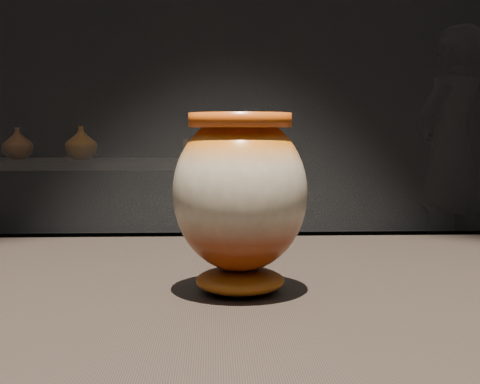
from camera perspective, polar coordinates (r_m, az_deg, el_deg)
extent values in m
cube|color=black|center=(5.76, -3.57, 10.54)|extent=(8.00, 3.20, 0.04)
cube|color=black|center=(0.77, -11.54, -10.36)|extent=(2.00, 0.80, 0.05)
ellipsoid|color=maroon|center=(0.76, 0.00, -7.55)|extent=(0.11, 0.11, 0.03)
ellipsoid|color=beige|center=(0.74, 0.00, -0.09)|extent=(0.16, 0.16, 0.18)
cylinder|color=orange|center=(0.74, 0.00, 6.15)|extent=(0.12, 0.12, 0.02)
cube|color=black|center=(4.14, -13.24, 2.38)|extent=(2.00, 0.60, 0.05)
cube|color=black|center=(4.12, -1.37, -3.80)|extent=(0.08, 0.50, 0.85)
imported|color=brown|center=(4.29, -18.45, 3.96)|extent=(0.25, 0.25, 0.19)
imported|color=maroon|center=(4.16, -13.40, 4.11)|extent=(0.21, 0.21, 0.20)
cylinder|color=brown|center=(4.01, -4.42, 3.64)|extent=(0.06, 0.06, 0.12)
imported|color=black|center=(5.11, 17.48, 3.25)|extent=(0.80, 0.74, 1.83)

